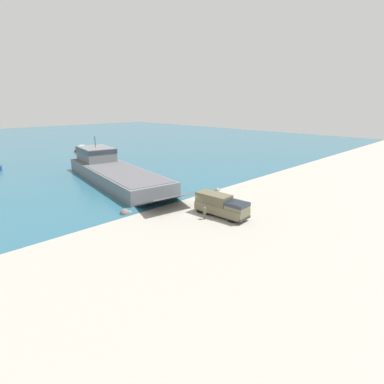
{
  "coord_description": "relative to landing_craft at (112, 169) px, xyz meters",
  "views": [
    {
      "loc": [
        -28.28,
        -28.77,
        14.8
      ],
      "look_at": [
        1.46,
        1.35,
        2.23
      ],
      "focal_mm": 28.0,
      "sensor_mm": 36.0,
      "label": 1
    }
  ],
  "objects": [
    {
      "name": "ground_plane",
      "position": [
        -1.82,
        -24.92,
        -1.94
      ],
      "size": [
        240.0,
        240.0,
        0.0
      ],
      "primitive_type": "plane",
      "color": "#9E998E"
    },
    {
      "name": "water_surface",
      "position": [
        -1.82,
        69.58,
        -1.93
      ],
      "size": [
        240.0,
        180.0,
        0.01
      ],
      "primitive_type": "cube",
      "color": "#285B70",
      "rests_on": "ground_plane"
    },
    {
      "name": "landing_craft",
      "position": [
        0.0,
        0.0,
        0.0
      ],
      "size": [
        13.93,
        39.02,
        7.84
      ],
      "rotation": [
        0.0,
        0.0,
        -0.15
      ],
      "color": "slate",
      "rests_on": "ground_plane"
    },
    {
      "name": "military_truck",
      "position": [
        -0.35,
        -29.2,
        -0.39
      ],
      "size": [
        2.9,
        7.84,
        2.93
      ],
      "rotation": [
        0.0,
        0.0,
        -1.51
      ],
      "color": "#6B664C",
      "rests_on": "ground_plane"
    },
    {
      "name": "soldier_on_ramp",
      "position": [
        -2.8,
        -28.42,
        -0.95
      ],
      "size": [
        0.3,
        0.47,
        1.71
      ],
      "rotation": [
        0.0,
        0.0,
        3.01
      ],
      "color": "#566042",
      "rests_on": "ground_plane"
    },
    {
      "name": "moored_boat_c",
      "position": [
        12.45,
        40.27,
        -1.36
      ],
      "size": [
        6.33,
        6.3,
        1.74
      ],
      "rotation": [
        0.0,
        0.0,
        2.35
      ],
      "color": "#B22323",
      "rests_on": "ground_plane"
    },
    {
      "name": "mooring_bollard",
      "position": [
        5.87,
        -21.84,
        -1.47
      ],
      "size": [
        0.34,
        0.34,
        0.85
      ],
      "color": "#333338",
      "rests_on": "ground_plane"
    },
    {
      "name": "shoreline_rock_a",
      "position": [
        -9.23,
        -19.16,
        -1.94
      ],
      "size": [
        1.35,
        1.35,
        1.35
      ],
      "primitive_type": "sphere",
      "color": "#66605B",
      "rests_on": "ground_plane"
    },
    {
      "name": "shoreline_rock_b",
      "position": [
        8.75,
        -20.79,
        -1.94
      ],
      "size": [
        0.97,
        0.97,
        0.97
      ],
      "primitive_type": "sphere",
      "color": "gray",
      "rests_on": "ground_plane"
    },
    {
      "name": "shoreline_rock_c",
      "position": [
        -8.48,
        -19.28,
        -1.94
      ],
      "size": [
        0.56,
        0.56,
        0.56
      ],
      "primitive_type": "sphere",
      "color": "gray",
      "rests_on": "ground_plane"
    }
  ]
}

